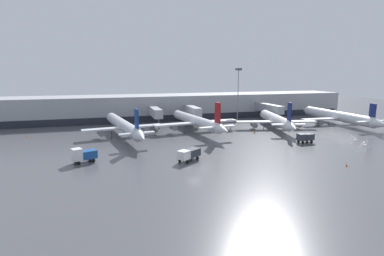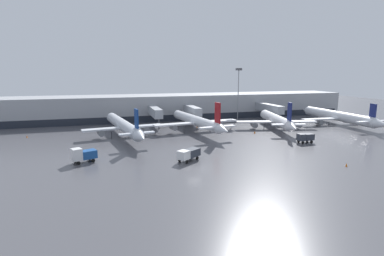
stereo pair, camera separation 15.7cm
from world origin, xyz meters
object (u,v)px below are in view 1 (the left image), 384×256
object	(u,v)px
service_truck_0	(189,154)
traffic_cone_0	(27,137)
apron_light_mast_2	(238,79)
service_truck_2	(305,137)
parked_jet_2	(196,121)
parked_jet_1	(276,120)
traffic_cone_2	(255,132)
traffic_cone_1	(197,127)
traffic_cone_3	(347,165)
parked_jet_4	(338,116)
service_truck_1	(83,155)
parked_jet_3	(123,126)

from	to	relation	value
service_truck_0	traffic_cone_0	world-z (taller)	service_truck_0
service_truck_0	apron_light_mast_2	world-z (taller)	apron_light_mast_2
service_truck_2	parked_jet_2	bearing A→B (deg)	-45.69
parked_jet_1	traffic_cone_2	size ratio (longest dim) A/B	49.42
parked_jet_1	traffic_cone_1	bearing A→B (deg)	83.04
traffic_cone_3	traffic_cone_0	bearing A→B (deg)	144.69
traffic_cone_0	parked_jet_4	bearing A→B (deg)	-3.60
parked_jet_2	service_truck_1	world-z (taller)	parked_jet_2
traffic_cone_2	apron_light_mast_2	xyz separation A→B (m)	(5.98, 24.77, 14.54)
service_truck_2	traffic_cone_3	world-z (taller)	service_truck_2
service_truck_2	parked_jet_4	bearing A→B (deg)	-145.76
service_truck_0	service_truck_2	distance (m)	32.90
parked_jet_3	traffic_cone_1	xyz separation A→B (m)	(23.29, 7.38, -2.77)
parked_jet_1	traffic_cone_1	world-z (taller)	parked_jet_1
traffic_cone_1	traffic_cone_2	xyz separation A→B (m)	(13.44, -13.16, 0.00)
service_truck_2	apron_light_mast_2	bearing A→B (deg)	-90.87
service_truck_0	traffic_cone_3	size ratio (longest dim) A/B	8.95
service_truck_2	traffic_cone_0	distance (m)	73.30
parked_jet_2	apron_light_mast_2	xyz separation A→B (m)	(21.48, 17.78, 11.66)
traffic_cone_0	service_truck_0	bearing A→B (deg)	-42.50
service_truck_1	service_truck_2	xyz separation A→B (m)	(52.21, 2.21, -0.16)
traffic_cone_3	traffic_cone_1	bearing A→B (deg)	108.04
parked_jet_4	apron_light_mast_2	bearing A→B (deg)	58.02
traffic_cone_3	service_truck_1	bearing A→B (deg)	160.88
parked_jet_3	apron_light_mast_2	size ratio (longest dim) A/B	2.07
parked_jet_2	parked_jet_3	xyz separation A→B (m)	(-21.24, -1.21, -0.12)
parked_jet_1	service_truck_0	size ratio (longest dim) A/B	5.89
parked_jet_2	service_truck_0	world-z (taller)	parked_jet_2
traffic_cone_3	apron_light_mast_2	size ratio (longest dim) A/B	0.03
parked_jet_3	traffic_cone_1	world-z (taller)	parked_jet_3
parked_jet_2	parked_jet_4	xyz separation A→B (m)	(50.12, -0.99, -0.53)
parked_jet_1	service_truck_0	xyz separation A→B (m)	(-35.51, -25.53, -1.33)
traffic_cone_3	apron_light_mast_2	xyz separation A→B (m)	(4.41, 57.70, 14.56)
service_truck_2	traffic_cone_1	xyz separation A→B (m)	(-19.85, 27.47, -1.13)
parked_jet_4	traffic_cone_2	world-z (taller)	parked_jet_4
traffic_cone_3	apron_light_mast_2	bearing A→B (deg)	85.63
service_truck_2	traffic_cone_2	world-z (taller)	service_truck_2
service_truck_1	apron_light_mast_2	bearing A→B (deg)	-163.74
parked_jet_1	traffic_cone_1	size ratio (longest dim) A/B	49.49
parked_jet_3	apron_light_mast_2	bearing A→B (deg)	-75.45
parked_jet_4	service_truck_0	bearing A→B (deg)	115.42
parked_jet_4	traffic_cone_2	size ratio (longest dim) A/B	60.67
service_truck_0	traffic_cone_3	world-z (taller)	service_truck_0
service_truck_0	service_truck_1	size ratio (longest dim) A/B	1.09
service_truck_1	parked_jet_2	bearing A→B (deg)	-164.50
service_truck_2	traffic_cone_2	xyz separation A→B (m)	(-6.42, 14.30, -1.13)
traffic_cone_2	parked_jet_1	bearing A→B (deg)	24.46
service_truck_1	apron_light_mast_2	distance (m)	67.53
service_truck_1	parked_jet_1	bearing A→B (deg)	178.36
parked_jet_3	service_truck_1	distance (m)	24.10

